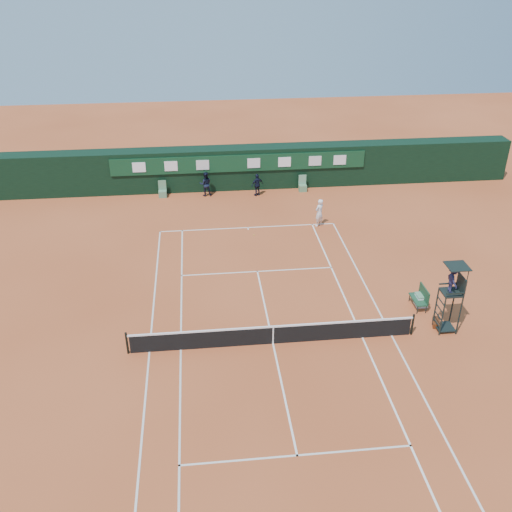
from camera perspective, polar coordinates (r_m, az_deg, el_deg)
The scene contains 14 objects.
ground at distance 25.89m, azimuth 1.71°, elevation -8.74°, with size 90.00×90.00×0.00m, color #C3582E.
court_lines at distance 25.88m, azimuth 1.71°, elevation -8.73°, with size 11.05×23.85×0.01m.
tennis_net at distance 25.58m, azimuth 1.72°, elevation -7.84°, with size 12.90×0.10×1.10m.
back_wall at distance 41.66m, azimuth -1.74°, elevation 8.85°, with size 40.00×1.65×3.00m.
linesman_chair_left at distance 40.89m, azimuth -9.32°, elevation 6.29°, with size 0.55×0.50×1.15m.
linesman_chair_right at distance 41.49m, azimuth 4.68°, elevation 6.92°, with size 0.55×0.50×1.15m.
umpire_chair at distance 26.81m, azimuth 19.05°, elevation -2.71°, with size 0.96×0.95×3.42m.
player_bench at distance 29.06m, azimuth 16.16°, elevation -3.94°, with size 0.56×1.20×1.10m.
tennis_bag at distance 28.23m, azimuth 17.56°, elevation -6.37°, with size 0.31×0.71×0.26m, color black.
cooler at distance 29.33m, azimuth 16.21°, elevation -4.24°, with size 0.57×0.57×0.65m.
tennis_ball at distance 34.96m, azimuth -0.20°, elevation 2.11°, with size 0.06×0.06×0.06m, color #CADC33.
player at distance 36.06m, azimuth 6.34°, elevation 4.33°, with size 0.66×0.43×1.80m, color white.
ball_kid_left at distance 40.51m, azimuth -5.07°, elevation 7.19°, with size 0.85×0.66×1.75m, color black.
ball_kid_right at distance 40.39m, azimuth 0.13°, elevation 7.13°, with size 0.94×0.39×1.61m, color black.
Camera 1 is at (-2.95, -20.27, 15.83)m, focal length 40.00 mm.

